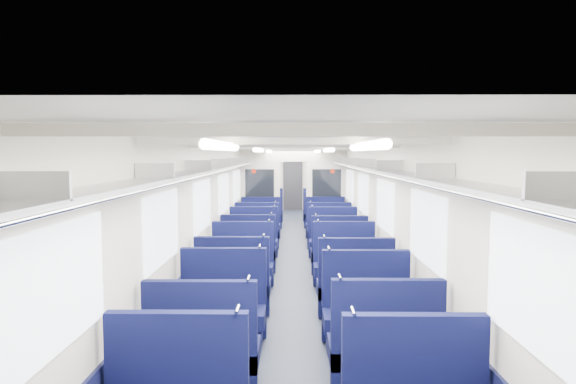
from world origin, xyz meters
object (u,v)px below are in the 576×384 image
(seat_5, at_px, (384,355))
(seat_17, at_px, (329,234))
(seat_6, at_px, (222,314))
(seat_16, at_px, (257,234))
(seat_21, at_px, (321,216))
(seat_8, at_px, (233,289))
(seat_9, at_px, (355,291))
(seat_7, at_px, (367,317))
(seat_10, at_px, (242,268))
(seat_12, at_px, (249,254))
(seat_19, at_px, (325,226))
(seat_13, at_px, (339,255))
(seat_15, at_px, (333,243))
(bulkhead, at_px, (293,191))
(seat_18, at_px, (261,227))
(seat_22, at_px, (267,212))
(seat_14, at_px, (253,243))
(end_door, at_px, (293,184))
(seat_4, at_px, (204,357))
(seat_20, at_px, (265,217))
(seat_11, at_px, (345,268))
(seat_23, at_px, (319,212))

(seat_5, distance_m, seat_17, 6.88)
(seat_6, relative_size, seat_17, 1.00)
(seat_16, height_order, seat_21, same)
(seat_8, height_order, seat_9, same)
(seat_7, relative_size, seat_10, 1.00)
(seat_12, distance_m, seat_19, 3.84)
(seat_13, height_order, seat_16, same)
(seat_6, xyz_separation_m, seat_19, (1.66, 6.91, 0.00))
(seat_8, relative_size, seat_15, 1.00)
(bulkhead, distance_m, seat_18, 1.29)
(seat_13, bearing_deg, seat_21, 90.00)
(seat_5, relative_size, seat_22, 1.00)
(seat_7, bearing_deg, seat_14, 109.76)
(seat_9, bearing_deg, bulkhead, 97.53)
(seat_10, bearing_deg, seat_18, 90.00)
(seat_17, bearing_deg, seat_16, -178.42)
(end_door, relative_size, seat_4, 1.77)
(seat_15, height_order, seat_16, same)
(seat_4, relative_size, seat_17, 1.00)
(seat_5, bearing_deg, seat_13, 90.00)
(seat_6, height_order, seat_9, same)
(seat_20, relative_size, seat_21, 1.00)
(seat_7, distance_m, seat_17, 5.84)
(seat_9, bearing_deg, seat_11, 90.00)
(end_door, distance_m, seat_4, 14.91)
(seat_19, bearing_deg, seat_22, 118.62)
(seat_21, relative_size, seat_23, 1.00)
(seat_12, distance_m, seat_18, 3.37)
(seat_10, height_order, seat_17, same)
(seat_6, bearing_deg, seat_13, 63.25)
(seat_10, bearing_deg, seat_23, 77.87)
(seat_11, height_order, seat_14, same)
(seat_18, bearing_deg, seat_12, -90.00)
(seat_8, relative_size, seat_11, 1.00)
(seat_14, height_order, seat_21, same)
(bulkhead, bearing_deg, seat_4, -95.59)
(seat_5, bearing_deg, seat_20, 99.49)
(seat_15, height_order, seat_20, same)
(seat_4, height_order, seat_5, same)
(seat_12, bearing_deg, seat_11, -34.94)
(seat_5, relative_size, seat_17, 1.00)
(seat_4, bearing_deg, seat_21, 80.69)
(seat_10, height_order, seat_14, same)
(seat_22, bearing_deg, seat_19, -61.38)
(seat_8, bearing_deg, bulkhead, 82.38)
(seat_12, xyz_separation_m, seat_14, (0.00, 1.06, 0.00))
(bulkhead, height_order, seat_12, bulkhead)
(seat_21, bearing_deg, seat_16, -117.25)
(seat_19, bearing_deg, seat_13, -90.00)
(seat_17, bearing_deg, seat_5, -90.00)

